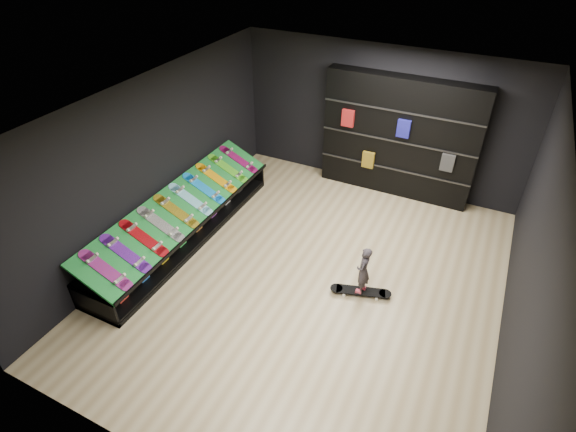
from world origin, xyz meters
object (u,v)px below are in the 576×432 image
at_px(back_shelving, 399,138).
at_px(floor_skateboard, 360,292).
at_px(display_rack, 184,226).
at_px(child, 362,279).

distance_m(back_shelving, floor_skateboard, 3.55).
height_order(display_rack, floor_skateboard, display_rack).
distance_m(display_rack, back_shelving, 4.60).
relative_size(display_rack, child, 8.73).
xyz_separation_m(back_shelving, floor_skateboard, (0.42, -3.31, -1.20)).
xyz_separation_m(back_shelving, child, (0.42, -3.31, -0.90)).
distance_m(display_rack, child, 3.45).
xyz_separation_m(floor_skateboard, child, (0.00, 0.00, 0.30)).
distance_m(floor_skateboard, child, 0.30).
bearing_deg(child, back_shelving, -177.48).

